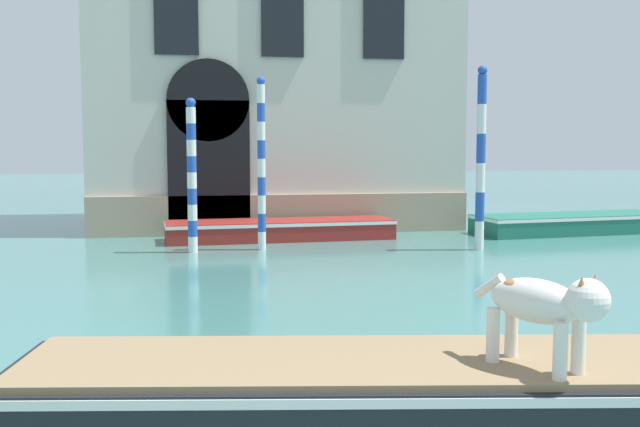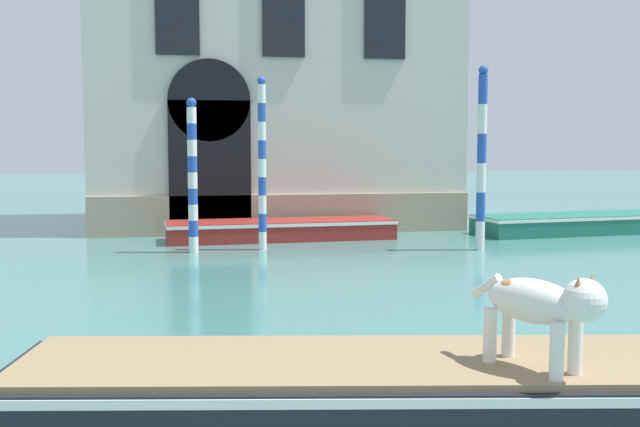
# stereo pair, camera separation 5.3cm
# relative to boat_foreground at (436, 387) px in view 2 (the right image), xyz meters

# --- Properties ---
(palazzo_left) EXTENTS (10.33, 6.13, 12.31)m
(palazzo_left) POSITION_rel_boat_foreground_xyz_m (0.30, 16.81, 5.83)
(palazzo_left) COLOR beige
(palazzo_left) RESTS_ON ground_plane
(boat_foreground) EXTENTS (7.78, 2.86, 0.57)m
(boat_foreground) POSITION_rel_boat_foreground_xyz_m (0.00, 0.00, 0.00)
(boat_foreground) COLOR black
(boat_foreground) RESTS_ON ground_plane
(dog_on_deck) EXTENTS (0.78, 1.16, 0.85)m
(dog_on_deck) POSITION_rel_boat_foreground_xyz_m (0.73, -0.50, 0.82)
(dog_on_deck) COLOR silver
(dog_on_deck) RESTS_ON boat_foreground
(boat_moored_near_palazzo) EXTENTS (5.86, 1.83, 0.49)m
(boat_moored_near_palazzo) POSITION_rel_boat_foreground_xyz_m (0.08, 12.65, -0.04)
(boat_moored_near_palazzo) COLOR maroon
(boat_moored_near_palazzo) RESTS_ON ground_plane
(boat_moored_far) EXTENTS (5.68, 2.26, 0.52)m
(boat_moored_far) POSITION_rel_boat_foreground_xyz_m (8.14, 12.66, -0.03)
(boat_moored_far) COLOR #1E6651
(boat_moored_far) RESTS_ON ground_plane
(mooring_pole_0) EXTENTS (0.19, 0.19, 3.95)m
(mooring_pole_0) POSITION_rel_boat_foreground_xyz_m (-0.55, 10.89, 1.69)
(mooring_pole_0) COLOR white
(mooring_pole_0) RESTS_ON ground_plane
(mooring_pole_1) EXTENTS (0.22, 0.22, 3.45)m
(mooring_pole_1) POSITION_rel_boat_foreground_xyz_m (-2.12, 10.73, 1.44)
(mooring_pole_1) COLOR white
(mooring_pole_1) RESTS_ON ground_plane
(mooring_pole_2) EXTENTS (0.22, 0.22, 4.19)m
(mooring_pole_2) POSITION_rel_boat_foreground_xyz_m (4.38, 10.02, 1.81)
(mooring_pole_2) COLOR white
(mooring_pole_2) RESTS_ON ground_plane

